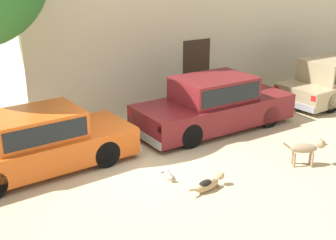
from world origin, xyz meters
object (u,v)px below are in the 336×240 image
(parked_sedan_nearest, at_px, (38,142))
(stray_dog_spotted, at_px, (209,184))
(parked_sedan_third, at_px, (336,79))
(stray_cat, at_px, (168,175))
(stray_dog_tan, at_px, (307,148))
(parked_sedan_second, at_px, (214,103))

(parked_sedan_nearest, bearing_deg, stray_dog_spotted, -50.00)
(parked_sedan_third, xyz_separation_m, stray_cat, (-8.11, -1.98, -0.66))
(parked_sedan_nearest, bearing_deg, stray_cat, -44.24)
(stray_dog_spotted, distance_m, stray_cat, 1.01)
(parked_sedan_nearest, height_order, stray_cat, parked_sedan_nearest)
(stray_dog_spotted, xyz_separation_m, stray_cat, (-0.45, 0.91, -0.07))
(parked_sedan_nearest, relative_size, stray_dog_tan, 4.96)
(parked_sedan_second, bearing_deg, parked_sedan_nearest, 179.50)
(parked_sedan_second, relative_size, parked_sedan_third, 0.99)
(parked_sedan_nearest, distance_m, stray_dog_spotted, 4.01)
(stray_dog_spotted, bearing_deg, stray_cat, 108.62)
(stray_dog_tan, bearing_deg, parked_sedan_nearest, -176.90)
(parked_sedan_second, bearing_deg, stray_dog_tan, -85.14)
(parked_sedan_third, height_order, stray_dog_spotted, parked_sedan_third)
(stray_cat, bearing_deg, stray_dog_tan, 81.57)
(parked_sedan_nearest, height_order, parked_sedan_third, parked_sedan_third)
(parked_sedan_nearest, distance_m, stray_dog_tan, 6.26)
(parked_sedan_nearest, xyz_separation_m, parked_sedan_third, (10.40, 0.02, 0.04))
(parked_sedan_nearest, relative_size, stray_dog_spotted, 4.35)
(parked_sedan_second, xyz_separation_m, stray_cat, (-2.80, -2.00, -0.67))
(parked_sedan_third, bearing_deg, stray_dog_spotted, -163.68)
(parked_sedan_second, xyz_separation_m, stray_dog_spotted, (-2.35, -2.90, -0.60))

